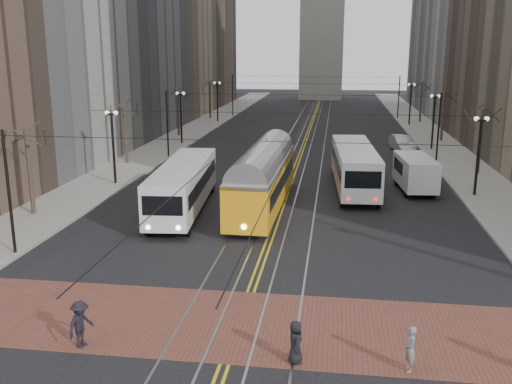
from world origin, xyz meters
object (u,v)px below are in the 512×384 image
(pedestrian_b, at_px, (410,349))
(streetcar, at_px, (263,183))
(rear_bus, at_px, (354,168))
(sedan_grey, at_px, (355,148))
(transit_bus, at_px, (184,188))
(cargo_van, at_px, (415,174))
(sedan_silver, at_px, (402,144))
(pedestrian_d, at_px, (81,324))
(pedestrian_a, at_px, (295,342))

(pedestrian_b, bearing_deg, streetcar, -165.72)
(rear_bus, height_order, sedan_grey, rear_bus)
(transit_bus, relative_size, cargo_van, 2.14)
(sedan_silver, distance_m, pedestrian_d, 45.92)
(transit_bus, distance_m, sedan_grey, 24.93)
(pedestrian_a, xyz_separation_m, pedestrian_d, (-7.72, 0.00, 0.12))
(sedan_grey, height_order, pedestrian_a, sedan_grey)
(rear_bus, xyz_separation_m, pedestrian_d, (-10.34, -25.46, -0.76))
(rear_bus, bearing_deg, pedestrian_b, -90.74)
(transit_bus, xyz_separation_m, cargo_van, (15.85, 7.78, -0.27))
(cargo_van, height_order, sedan_silver, cargo_van)
(cargo_van, bearing_deg, streetcar, -155.16)
(transit_bus, height_order, streetcar, streetcar)
(transit_bus, distance_m, cargo_van, 17.66)
(rear_bus, distance_m, sedan_grey, 14.32)
(pedestrian_b, height_order, pedestrian_d, pedestrian_d)
(pedestrian_a, height_order, pedestrian_b, pedestrian_b)
(pedestrian_a, relative_size, pedestrian_d, 0.87)
(sedan_silver, bearing_deg, pedestrian_a, -108.73)
(cargo_van, height_order, pedestrian_a, cargo_van)
(cargo_van, xyz_separation_m, pedestrian_a, (-7.17, -25.60, -0.54))
(transit_bus, relative_size, pedestrian_d, 7.22)
(cargo_van, distance_m, pedestrian_a, 26.59)
(cargo_van, distance_m, pedestrian_d, 29.62)
(transit_bus, relative_size, sedan_grey, 2.54)
(transit_bus, height_order, pedestrian_b, transit_bus)
(cargo_van, bearing_deg, rear_bus, 176.46)
(rear_bus, bearing_deg, pedestrian_a, -99.29)
(sedan_grey, bearing_deg, pedestrian_a, -85.78)
(pedestrian_b, relative_size, pedestrian_d, 0.90)
(rear_bus, relative_size, pedestrian_a, 8.32)
(rear_bus, distance_m, pedestrian_a, 25.61)
(streetcar, relative_size, sedan_silver, 2.79)
(sedan_grey, relative_size, pedestrian_b, 3.15)
(sedan_silver, bearing_deg, cargo_van, -101.16)
(streetcar, distance_m, pedestrian_b, 20.76)
(pedestrian_b, bearing_deg, rear_bus, 176.06)
(sedan_silver, height_order, pedestrian_d, pedestrian_d)
(streetcar, xyz_separation_m, pedestrian_d, (-4.14, -19.38, -0.81))
(cargo_van, xyz_separation_m, sedan_grey, (-4.04, 14.16, -0.46))
(streetcar, distance_m, pedestrian_d, 19.83)
(transit_bus, relative_size, sedan_silver, 2.46)
(transit_bus, relative_size, rear_bus, 1.00)
(rear_bus, bearing_deg, sedan_silver, 69.26)
(transit_bus, height_order, pedestrian_d, transit_bus)
(streetcar, bearing_deg, rear_bus, 45.75)
(transit_bus, bearing_deg, pedestrian_d, -91.55)
(sedan_grey, distance_m, sedan_silver, 6.01)
(sedan_grey, relative_size, pedestrian_a, 3.28)
(sedan_silver, xyz_separation_m, pedestrian_d, (-15.84, -43.10, 0.04))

